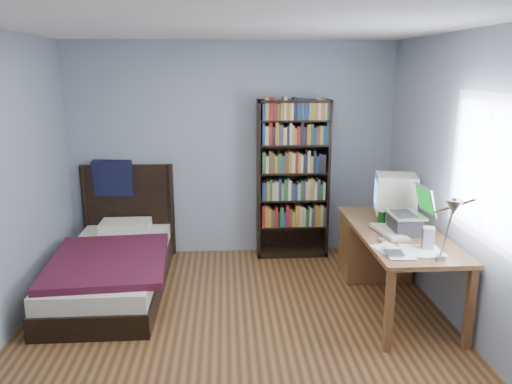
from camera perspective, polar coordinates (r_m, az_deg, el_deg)
room at (r=3.83m, az=-1.85°, el=-0.20°), size 4.20×4.24×2.50m
desk at (r=5.33m, az=14.05°, el=-5.88°), size 0.75×1.71×0.73m
crt_monitor at (r=5.12m, az=15.51°, el=-0.15°), size 0.47×0.43×0.45m
laptop at (r=4.72m, az=16.91°, el=-3.14°), size 0.36×0.37×0.44m
desk_lamp at (r=3.68m, az=21.51°, el=-2.26°), size 0.23×0.52×0.61m
keyboard at (r=4.69m, az=14.98°, el=-4.44°), size 0.25×0.48×0.04m
speaker at (r=4.40m, az=19.10°, el=-4.97°), size 0.12×0.12×0.18m
soda_can at (r=4.94m, az=14.18°, el=-2.89°), size 0.07×0.07×0.13m
mouse at (r=5.00m, az=14.64°, el=-3.28°), size 0.06×0.11×0.04m
phone_silver at (r=4.48m, az=14.29°, el=-5.36°), size 0.06×0.11×0.02m
phone_grey at (r=4.27m, az=14.49°, el=-6.36°), size 0.06×0.09×0.02m
external_drive at (r=4.17m, az=15.52°, el=-6.84°), size 0.14×0.14×0.03m
bookshelf at (r=5.85m, az=4.22°, el=1.46°), size 0.83×0.30×1.85m
bed at (r=5.35m, az=-15.93°, el=-7.80°), size 1.16×2.09×1.16m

